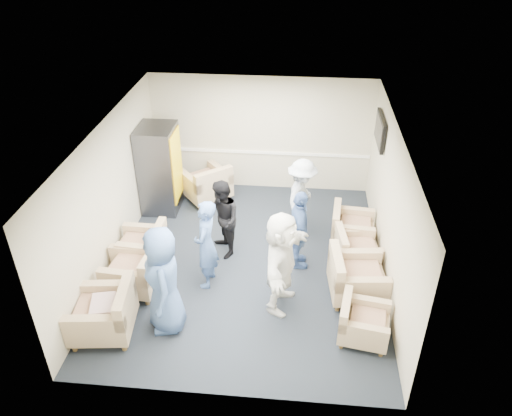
# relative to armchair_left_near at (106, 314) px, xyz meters

# --- Properties ---
(floor) EXTENTS (6.00, 6.00, 0.00)m
(floor) POSITION_rel_armchair_left_near_xyz_m (2.01, 1.98, -0.37)
(floor) COLOR black
(floor) RESTS_ON ground
(ceiling) EXTENTS (6.00, 6.00, 0.00)m
(ceiling) POSITION_rel_armchair_left_near_xyz_m (2.01, 1.98, 2.33)
(ceiling) COLOR silver
(ceiling) RESTS_ON back_wall
(back_wall) EXTENTS (5.00, 0.02, 2.70)m
(back_wall) POSITION_rel_armchair_left_near_xyz_m (2.01, 4.98, 0.98)
(back_wall) COLOR beige
(back_wall) RESTS_ON floor
(front_wall) EXTENTS (5.00, 0.02, 2.70)m
(front_wall) POSITION_rel_armchair_left_near_xyz_m (2.01, -1.02, 0.98)
(front_wall) COLOR beige
(front_wall) RESTS_ON floor
(left_wall) EXTENTS (0.02, 6.00, 2.70)m
(left_wall) POSITION_rel_armchair_left_near_xyz_m (-0.49, 1.98, 0.98)
(left_wall) COLOR beige
(left_wall) RESTS_ON floor
(right_wall) EXTENTS (0.02, 6.00, 2.70)m
(right_wall) POSITION_rel_armchair_left_near_xyz_m (4.51, 1.98, 0.98)
(right_wall) COLOR beige
(right_wall) RESTS_ON floor
(chair_rail) EXTENTS (4.98, 0.04, 0.06)m
(chair_rail) POSITION_rel_armchair_left_near_xyz_m (2.01, 4.96, 0.53)
(chair_rail) COLOR white
(chair_rail) RESTS_ON back_wall
(tv) EXTENTS (0.10, 1.00, 0.58)m
(tv) POSITION_rel_armchair_left_near_xyz_m (4.45, 3.78, 1.67)
(tv) COLOR black
(tv) RESTS_ON right_wall
(armchair_left_near) EXTENTS (1.04, 1.04, 0.75)m
(armchair_left_near) POSITION_rel_armchair_left_near_xyz_m (0.00, 0.00, 0.00)
(armchair_left_near) COLOR tan
(armchair_left_near) RESTS_ON floor
(armchair_left_mid) EXTENTS (0.97, 0.97, 0.72)m
(armchair_left_mid) POSITION_rel_armchair_left_near_xyz_m (0.16, 1.07, -0.02)
(armchair_left_mid) COLOR tan
(armchair_left_mid) RESTS_ON floor
(armchair_left_far) EXTENTS (0.87, 0.87, 0.68)m
(armchair_left_far) POSITION_rel_armchair_left_near_xyz_m (0.07, 1.80, -0.04)
(armchair_left_far) COLOR tan
(armchair_left_far) RESTS_ON floor
(armchair_right_near) EXTENTS (0.86, 0.86, 0.60)m
(armchair_right_near) POSITION_rel_armchair_left_near_xyz_m (3.98, 0.27, -0.08)
(armchair_right_near) COLOR tan
(armchair_right_near) RESTS_ON floor
(armchair_right_midnear) EXTENTS (1.01, 1.01, 0.74)m
(armchair_right_midnear) POSITION_rel_armchair_left_near_xyz_m (3.94, 1.25, -0.00)
(armchair_right_midnear) COLOR tan
(armchair_right_midnear) RESTS_ON floor
(armchair_right_midfar) EXTENTS (0.88, 0.88, 0.62)m
(armchair_right_midfar) POSITION_rel_armchair_left_near_xyz_m (4.02, 2.13, -0.06)
(armchair_right_midfar) COLOR tan
(armchair_right_midfar) RESTS_ON floor
(armchair_right_far) EXTENTS (0.90, 0.90, 0.66)m
(armchair_right_far) POSITION_rel_armchair_left_near_xyz_m (3.97, 2.85, -0.05)
(armchair_right_far) COLOR tan
(armchair_right_far) RESTS_ON floor
(armchair_corner) EXTENTS (1.31, 1.31, 0.75)m
(armchair_corner) POSITION_rel_armchair_left_near_xyz_m (0.84, 4.24, -0.00)
(armchair_corner) COLOR tan
(armchair_corner) RESTS_ON floor
(vending_machine) EXTENTS (0.78, 0.91, 1.93)m
(vending_machine) POSITION_rel_armchair_left_near_xyz_m (-0.08, 3.82, 0.59)
(vending_machine) COLOR #494A50
(vending_machine) RESTS_ON floor
(backpack) EXTENTS (0.32, 0.26, 0.49)m
(backpack) POSITION_rel_armchair_left_near_xyz_m (0.49, 1.72, -0.12)
(backpack) COLOR black
(backpack) RESTS_ON floor
(pillow) EXTENTS (0.46, 0.55, 0.14)m
(pillow) POSITION_rel_armchair_left_near_xyz_m (-0.02, -0.01, 0.19)
(pillow) COLOR beige
(pillow) RESTS_ON armchair_left_near
(person_front_left) EXTENTS (0.83, 1.04, 1.86)m
(person_front_left) POSITION_rel_armchair_left_near_xyz_m (0.91, 0.25, 0.56)
(person_front_left) COLOR #41619E
(person_front_left) RESTS_ON floor
(person_mid_left) EXTENTS (0.44, 0.64, 1.69)m
(person_mid_left) POSITION_rel_armchair_left_near_xyz_m (1.37, 1.35, 0.47)
(person_mid_left) COLOR #41619E
(person_mid_left) RESTS_ON floor
(person_back_left) EXTENTS (0.87, 0.95, 1.57)m
(person_back_left) POSITION_rel_armchair_left_near_xyz_m (1.51, 2.24, 0.41)
(person_back_left) COLOR black
(person_back_left) RESTS_ON floor
(person_back_right) EXTENTS (0.86, 1.18, 1.65)m
(person_back_right) POSITION_rel_armchair_left_near_xyz_m (2.98, 3.12, 0.45)
(person_back_right) COLOR white
(person_back_right) RESTS_ON floor
(person_mid_right) EXTENTS (0.52, 0.97, 1.58)m
(person_mid_right) POSITION_rel_armchair_left_near_xyz_m (2.96, 2.01, 0.41)
(person_mid_right) COLOR #41619E
(person_mid_right) RESTS_ON floor
(person_front_right) EXTENTS (0.90, 1.76, 1.82)m
(person_front_right) POSITION_rel_armchair_left_near_xyz_m (2.69, 0.91, 0.53)
(person_front_right) COLOR white
(person_front_right) RESTS_ON floor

